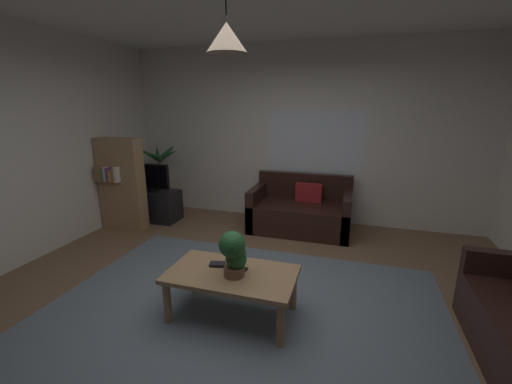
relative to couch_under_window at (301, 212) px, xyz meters
The scene contains 15 objects.
floor 2.14m from the couch_under_window, 94.35° to the right, with size 5.66×5.20×0.02m, color brown.
rug 2.33m from the couch_under_window, 93.98° to the right, with size 3.68×2.86×0.01m, color slate.
wall_back 1.25m from the couch_under_window, 107.30° to the left, with size 5.78×0.06×2.80m, color silver.
wall_left 3.85m from the couch_under_window, 145.06° to the right, with size 0.06×5.20×2.80m, color silver.
window_pane 1.14m from the couch_under_window, 77.87° to the left, with size 1.47×0.01×0.98m, color white.
couch_under_window is the anchor object (origin of this frame).
coffee_table 2.31m from the couch_under_window, 95.93° to the right, with size 1.14×0.64×0.43m.
book_on_table_0 2.26m from the couch_under_window, 100.53° to the right, with size 0.14×0.09×0.03m, color black.
remote_on_table_0 2.29m from the couch_under_window, 94.04° to the right, with size 0.05×0.16×0.02m, color black.
potted_plant_on_table 2.37m from the couch_under_window, 94.83° to the right, with size 0.23×0.25×0.41m.
tv_stand 2.46m from the couch_under_window, behind, with size 0.90×0.44×0.50m, color black.
tv 2.50m from the couch_under_window, behind, with size 0.71×0.16×0.45m.
potted_palm_corner 2.55m from the couch_under_window, behind, with size 0.74×0.90×1.26m.
bookshelf_corner 2.76m from the couch_under_window, 164.40° to the right, with size 0.70×0.31×1.40m.
pendant_lamp 3.10m from the couch_under_window, 95.93° to the right, with size 0.31×0.31×0.56m.
Camera 1 is at (0.89, -2.61, 1.87)m, focal length 22.85 mm.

